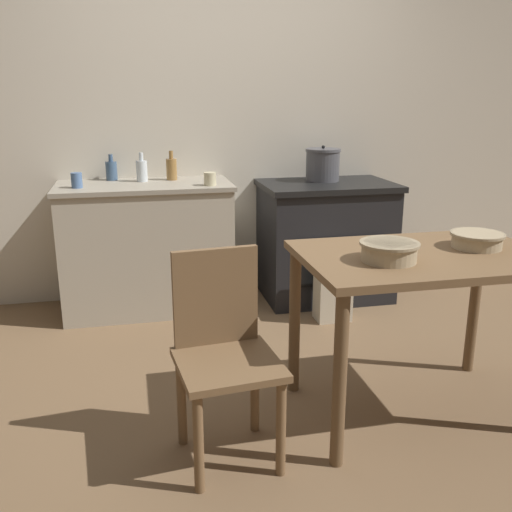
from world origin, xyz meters
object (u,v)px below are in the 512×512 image
mixing_bowl_small (477,239)px  cup_center_left (210,179)px  stove (325,240)px  cup_center (77,180)px  stock_pot (323,165)px  work_table (422,278)px  bottle_mid_left (111,170)px  bottle_far_left (172,169)px  chair (224,349)px  mixing_bowl_large (389,250)px  bottle_left (142,170)px  flour_sack (333,290)px

mixing_bowl_small → cup_center_left: 1.78m
stove → cup_center: 1.78m
stock_pot → work_table: bearing=-93.8°
mixing_bowl_small → cup_center: 2.42m
mixing_bowl_small → stove: bearing=95.8°
stock_pot → stove: bearing=-86.2°
bottle_mid_left → stove: bearing=-8.7°
stock_pot → bottle_far_left: stock_pot is taller
mixing_bowl_small → bottle_mid_left: bearing=132.2°
stove → chair: 2.03m
cup_center_left → stock_pot: bearing=16.0°
mixing_bowl_large → mixing_bowl_small: bearing=13.0°
work_table → cup_center: (-1.59, 1.57, 0.27)m
mixing_bowl_large → bottle_left: (-0.97, 1.84, 0.13)m
stock_pot → flour_sack: bearing=-99.6°
mixing_bowl_small → chair: bearing=-173.2°
bottle_far_left → cup_center: bottle_far_left is taller
bottle_left → bottle_mid_left: bearing=152.7°
stock_pot → mixing_bowl_large: size_ratio=1.01×
stove → flour_sack: bearing=-102.2°
flour_sack → cup_center: bearing=165.9°
chair → cup_center: (-0.66, 1.68, 0.47)m
mixing_bowl_large → chair: bearing=-177.5°
stock_pot → bottle_left: 1.29m
stock_pot → cup_center_left: size_ratio=2.97×
bottle_far_left → chair: bearing=-88.7°
work_table → bottle_mid_left: bottle_mid_left is taller
chair → mixing_bowl_small: size_ratio=3.55×
mixing_bowl_small → bottle_far_left: size_ratio=1.20×
stock_pot → mixing_bowl_small: (0.17, -1.69, -0.15)m
mixing_bowl_large → flour_sack: bearing=79.7°
bottle_left → bottle_mid_left: bottle_left is taller
chair → cup_center: size_ratio=8.91×
work_table → chair: 0.96m
bottle_far_left → bottle_left: size_ratio=1.03×
chair → bottle_mid_left: bearing=97.2°
flour_sack → cup_center_left: size_ratio=4.82×
work_table → flour_sack: bearing=89.1°
chair → mixing_bowl_large: bearing=-3.1°
flour_sack → bottle_left: bottle_left is taller
stock_pot → bottle_mid_left: (-1.49, 0.14, -0.02)m
chair → mixing_bowl_small: chair is taller
cup_center_left → flour_sack: bearing=-22.4°
chair → cup_center_left: bearing=77.8°
work_table → stove: bearing=85.8°
work_table → cup_center: size_ratio=11.35×
stock_pot → cup_center_left: (-0.86, -0.25, -0.04)m
mixing_bowl_large → bottle_left: size_ratio=1.29×
mixing_bowl_large → cup_center_left: (-0.54, 1.56, 0.10)m
bottle_far_left → bottle_mid_left: (-0.41, 0.08, -0.01)m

